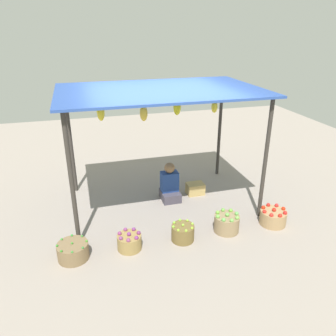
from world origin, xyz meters
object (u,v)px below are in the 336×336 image
object	(u,v)px
basket_green_chilies	(73,251)
basket_limes	(183,233)
vendor_person	(170,186)
basket_purple_onions	(129,242)
basket_red_tomatoes	(273,217)
basket_green_apples	(227,223)
wooden_crate_near_vendor	(195,189)

from	to	relation	value
basket_green_chilies	basket_limes	bearing A→B (deg)	0.08
vendor_person	basket_purple_onions	bearing A→B (deg)	-127.02
vendor_person	basket_red_tomatoes	world-z (taller)	vendor_person
basket_green_apples	wooden_crate_near_vendor	world-z (taller)	basket_green_apples
basket_red_tomatoes	wooden_crate_near_vendor	size ratio (longest dim) A/B	1.30
basket_purple_onions	basket_red_tomatoes	size ratio (longest dim) A/B	0.83
basket_green_apples	basket_red_tomatoes	xyz separation A→B (m)	(0.88, -0.02, -0.02)
basket_red_tomatoes	vendor_person	bearing A→B (deg)	137.70
vendor_person	basket_limes	xyz separation A→B (m)	(-0.18, -1.40, -0.16)
basket_red_tomatoes	basket_green_apples	bearing A→B (deg)	178.79
basket_purple_onions	basket_green_apples	bearing A→B (deg)	1.58
basket_green_apples	basket_red_tomatoes	world-z (taller)	basket_green_apples
basket_purple_onions	wooden_crate_near_vendor	xyz separation A→B (m)	(1.63, 1.47, -0.01)
basket_purple_onions	basket_green_chilies	bearing A→B (deg)	-179.70
vendor_person	basket_green_apples	distance (m)	1.50
wooden_crate_near_vendor	basket_green_apples	bearing A→B (deg)	-87.91
vendor_person	basket_limes	size ratio (longest dim) A/B	2.08
basket_red_tomatoes	basket_green_chilies	bearing A→B (deg)	-179.46
vendor_person	basket_green_apples	size ratio (longest dim) A/B	1.82
basket_limes	basket_green_apples	xyz separation A→B (m)	(0.80, 0.05, 0.02)
vendor_person	basket_green_chilies	distance (m)	2.38
basket_purple_onions	wooden_crate_near_vendor	world-z (taller)	basket_purple_onions
basket_limes	wooden_crate_near_vendor	distance (m)	1.65
vendor_person	basket_green_chilies	world-z (taller)	vendor_person
basket_green_chilies	basket_green_apples	distance (m)	2.54
vendor_person	basket_green_chilies	xyz separation A→B (m)	(-1.91, -1.40, -0.17)
vendor_person	basket_limes	bearing A→B (deg)	-97.16
wooden_crate_near_vendor	basket_red_tomatoes	bearing A→B (deg)	-56.99
basket_limes	basket_green_apples	distance (m)	0.80
basket_green_chilies	basket_purple_onions	distance (m)	0.86
basket_limes	basket_red_tomatoes	size ratio (longest dim) A/B	0.82
basket_purple_onions	basket_red_tomatoes	distance (m)	2.56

